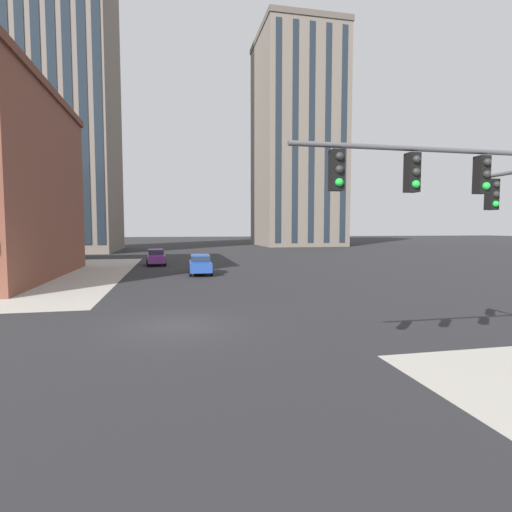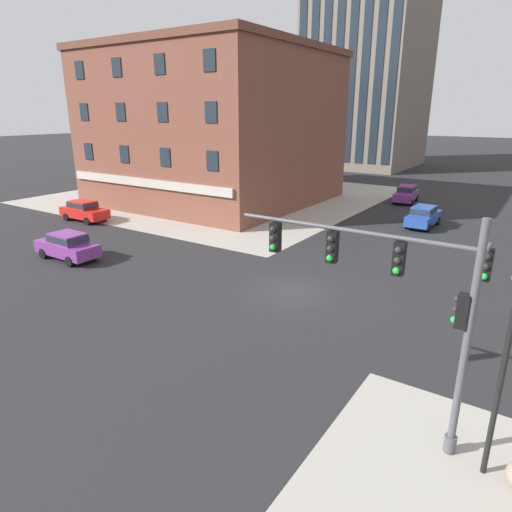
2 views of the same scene
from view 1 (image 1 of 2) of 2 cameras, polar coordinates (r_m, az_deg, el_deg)
The scene contains 6 objects.
ground_plane at distance 16.29m, azimuth -11.42°, elevation -9.91°, with size 320.00×320.00×0.00m, color #262628.
traffic_signal_main at distance 11.44m, azimuth 30.26°, elevation 5.20°, with size 6.89×2.09×6.51m.
car_main_northbound_near at distance 42.87m, azimuth -14.25°, elevation -0.05°, with size 2.17×4.53×1.68m.
car_cross_eastbound at distance 33.55m, azimuth -8.05°, elevation -1.09°, with size 1.98×4.44×1.68m.
residential_tower_skyline_right at distance 92.25m, azimuth 5.89°, elevation 16.14°, with size 17.48×19.93×46.39m.
residential_tower_skyline_left at distance 80.14m, azimuth -26.37°, elevation 27.71°, with size 16.23×19.32×73.08m.
Camera 1 is at (-0.06, -15.81, 3.92)m, focal length 27.73 mm.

